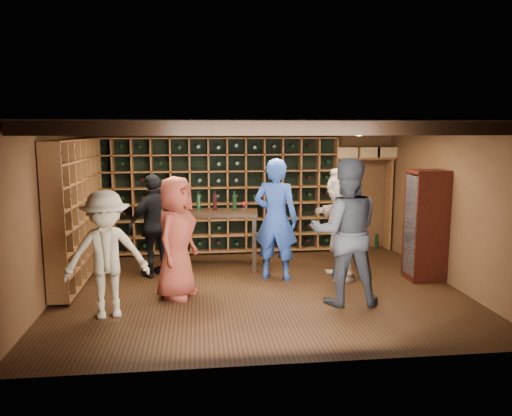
{
  "coord_description": "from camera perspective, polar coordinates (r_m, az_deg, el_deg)",
  "views": [
    {
      "loc": [
        -0.9,
        -7.29,
        2.4
      ],
      "look_at": [
        -0.03,
        0.2,
        1.22
      ],
      "focal_mm": 35.0,
      "sensor_mm": 36.0,
      "label": 1
    }
  ],
  "objects": [
    {
      "name": "wine_rack_left",
      "position": [
        8.44,
        -19.77,
        -0.16
      ],
      "size": [
        0.3,
        2.65,
        2.2
      ],
      "color": "brown",
      "rests_on": "ground"
    },
    {
      "name": "guest_khaki",
      "position": [
        6.69,
        -16.73,
        -5.12
      ],
      "size": [
        1.17,
        0.82,
        1.65
      ],
      "primitive_type": "imported",
      "rotation": [
        0.0,
        0.0,
        0.21
      ],
      "color": "gray",
      "rests_on": "ground"
    },
    {
      "name": "ground",
      "position": [
        7.73,
        0.39,
        -9.21
      ],
      "size": [
        6.0,
        6.0,
        0.0
      ],
      "primitive_type": "plane",
      "color": "black",
      "rests_on": "ground"
    },
    {
      "name": "guest_woman_black",
      "position": [
        8.35,
        -11.42,
        -1.98
      ],
      "size": [
        1.05,
        0.92,
        1.7
      ],
      "primitive_type": "imported",
      "rotation": [
        0.0,
        0.0,
        3.76
      ],
      "color": "black",
      "rests_on": "ground"
    },
    {
      "name": "display_cabinet",
      "position": [
        8.46,
        18.81,
        -2.12
      ],
      "size": [
        0.55,
        0.5,
        1.75
      ],
      "color": "#340F0A",
      "rests_on": "ground"
    },
    {
      "name": "man_grey_suit",
      "position": [
        6.97,
        10.15,
        -2.72
      ],
      "size": [
        1.06,
        0.87,
        2.03
      ],
      "primitive_type": "imported",
      "rotation": [
        0.0,
        0.0,
        3.03
      ],
      "color": "black",
      "rests_on": "ground"
    },
    {
      "name": "man_blue_shirt",
      "position": [
        8.03,
        2.27,
        -1.28
      ],
      "size": [
        0.85,
        0.72,
        1.97
      ],
      "primitive_type": "imported",
      "rotation": [
        0.0,
        0.0,
        2.73
      ],
      "color": "navy",
      "rests_on": "ground"
    },
    {
      "name": "crate_shelf",
      "position": [
        10.2,
        12.36,
        4.0
      ],
      "size": [
        1.2,
        0.32,
        2.07
      ],
      "color": "brown",
      "rests_on": "ground"
    },
    {
      "name": "guest_beige",
      "position": [
        8.2,
        9.75,
        -1.67
      ],
      "size": [
        0.55,
        1.7,
        1.83
      ],
      "primitive_type": "imported",
      "rotation": [
        0.0,
        0.0,
        4.71
      ],
      "color": "tan",
      "rests_on": "ground"
    },
    {
      "name": "wine_rack_back",
      "position": [
        9.71,
        -4.36,
        1.46
      ],
      "size": [
        4.65,
        0.3,
        2.2
      ],
      "color": "brown",
      "rests_on": "ground"
    },
    {
      "name": "tasting_table",
      "position": [
        8.62,
        -4.37,
        -1.24
      ],
      "size": [
        1.42,
        0.81,
        1.3
      ],
      "rotation": [
        0.0,
        0.0,
        -0.1
      ],
      "color": "black",
      "rests_on": "ground"
    },
    {
      "name": "guest_red_floral",
      "position": [
        7.23,
        -9.1,
        -3.37
      ],
      "size": [
        0.86,
        1.01,
        1.76
      ],
      "primitive_type": "imported",
      "rotation": [
        0.0,
        0.0,
        1.15
      ],
      "color": "maroon",
      "rests_on": "ground"
    },
    {
      "name": "room_shell",
      "position": [
        7.4,
        0.36,
        9.04
      ],
      "size": [
        6.0,
        6.0,
        6.0
      ],
      "color": "brown",
      "rests_on": "ground"
    }
  ]
}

